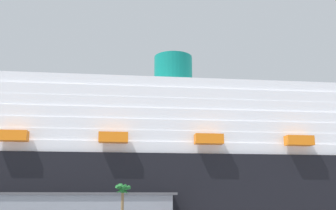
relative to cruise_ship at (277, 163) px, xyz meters
name	(u,v)px	position (x,y,z in m)	size (l,w,h in m)	color
cruise_ship	(277,163)	(0.00, 0.00, 0.00)	(274.54, 60.70, 59.40)	black
terminal_building	(59,206)	(-65.50, -24.60, -13.47)	(61.90, 25.57, 6.93)	gray
palm_tree	(123,193)	(-45.99, -54.78, -10.29)	(3.11, 3.09, 8.38)	brown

